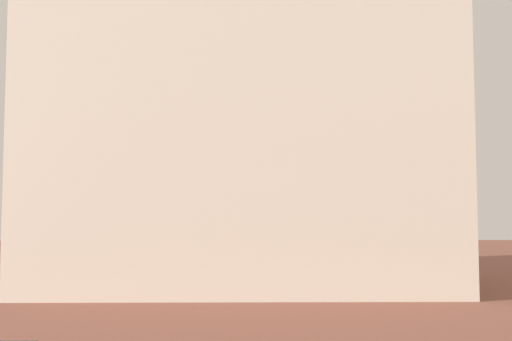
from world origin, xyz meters
name	(u,v)px	position (x,y,z in m)	size (l,w,h in m)	color
landmark_building	(244,125)	(-0.40, 29.08, 9.75)	(24.03, 12.53, 35.38)	beige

